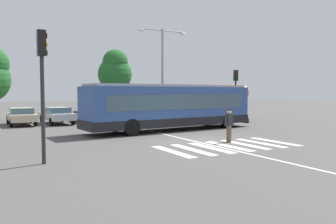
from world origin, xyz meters
The scene contains 16 objects.
ground_plane centered at (0.00, 0.00, 0.00)m, with size 160.00×160.00×0.00m, color #514F4C.
city_transit_bus centered at (1.31, 4.97, 1.59)m, with size 12.35×3.57×3.06m.
pedestrian_crossing_street centered at (1.20, -1.23, 0.97)m, with size 0.57×0.35×1.72m.
parked_car_champagne centered at (-7.15, 13.57, 0.77)m, with size 1.90×4.51×1.35m.
parked_car_silver centered at (-4.53, 13.24, 0.77)m, with size 2.22×4.65×1.35m.
parked_car_black centered at (-1.72, 13.41, 0.77)m, with size 1.94×4.54×1.35m.
parked_car_charcoal centered at (0.89, 12.96, 0.77)m, with size 2.15×4.62×1.35m.
parked_car_white centered at (3.73, 13.10, 0.77)m, with size 1.88×4.50×1.35m.
parked_car_red centered at (6.48, 13.54, 0.77)m, with size 1.88×4.50×1.35m.
traffic_light_near_corner centered at (-7.95, -2.14, 3.18)m, with size 0.33×0.32×4.74m.
traffic_light_far_corner centered at (8.98, 7.49, 2.97)m, with size 0.33×0.32×4.41m.
bus_stop_shelter centered at (10.29, 10.50, 2.42)m, with size 4.39×1.54×3.25m.
twin_arm_street_lamp centered at (4.05, 11.36, 5.03)m, with size 4.69×0.32×8.02m.
background_tree_right centered at (2.56, 19.12, 4.78)m, with size 3.55×3.55×7.00m.
crosswalk_painted_stripes centered at (0.37, -2.21, 0.00)m, with size 6.56×3.33×0.01m.
lane_center_line centered at (-0.16, 2.00, 0.00)m, with size 0.16×24.00×0.01m, color silver.
Camera 1 is at (-9.90, -14.82, 2.58)m, focal length 36.30 mm.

